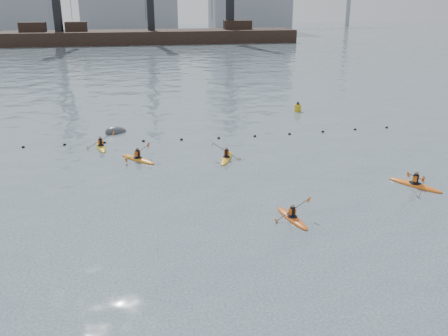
# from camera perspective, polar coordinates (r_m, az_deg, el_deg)

# --- Properties ---
(ground) EXTENTS (400.00, 400.00, 0.00)m
(ground) POSITION_cam_1_polar(r_m,az_deg,el_deg) (18.40, 9.21, -16.04)
(ground) COLOR #35454D
(ground) RESTS_ON ground
(float_line) EXTENTS (33.24, 0.73, 0.24)m
(float_line) POSITION_cam_1_polar(r_m,az_deg,el_deg) (38.30, -2.92, 3.59)
(float_line) COLOR black
(float_line) RESTS_ON ground
(barge_pier) EXTENTS (72.00, 19.30, 29.50)m
(barge_pier) POSITION_cam_1_polar(r_m,az_deg,el_deg) (124.32, -8.80, 15.50)
(barge_pier) COLOR black
(barge_pier) RESTS_ON ground
(skyline) EXTENTS (141.00, 28.00, 22.00)m
(skyline) POSITION_cam_1_polar(r_m,az_deg,el_deg) (164.36, -8.73, 19.06)
(skyline) COLOR gray
(skyline) RESTS_ON ground
(kayaker_0) EXTENTS (2.04, 2.99, 1.18)m
(kayaker_0) POSITION_cam_1_polar(r_m,az_deg,el_deg) (24.66, 8.20, -5.89)
(kayaker_0) COLOR #D25213
(kayaker_0) RESTS_ON ground
(kayaker_2) EXTENTS (2.61, 2.93, 1.15)m
(kayaker_2) POSITION_cam_1_polar(r_m,az_deg,el_deg) (33.69, -10.32, 1.13)
(kayaker_2) COLOR orange
(kayaker_2) RESTS_ON ground
(kayaker_3) EXTENTS (2.08, 3.10, 1.33)m
(kayaker_3) POSITION_cam_1_polar(r_m,az_deg,el_deg) (33.35, 0.31, 1.26)
(kayaker_3) COLOR gold
(kayaker_3) RESTS_ON ground
(kayaker_4) EXTENTS (2.35, 3.21, 1.31)m
(kayaker_4) POSITION_cam_1_polar(r_m,az_deg,el_deg) (30.81, 21.99, -1.83)
(kayaker_4) COLOR #DC5E14
(kayaker_4) RESTS_ON ground
(kayaker_5) EXTENTS (2.17, 3.17, 1.26)m
(kayaker_5) POSITION_cam_1_polar(r_m,az_deg,el_deg) (37.13, -14.59, 2.55)
(kayaker_5) COLOR gold
(kayaker_5) RESTS_ON ground
(mooring_buoy) EXTENTS (2.49, 2.17, 1.41)m
(mooring_buoy) POSITION_cam_1_polar(r_m,az_deg,el_deg) (41.12, -12.82, 4.21)
(mooring_buoy) COLOR #424448
(mooring_buoy) RESTS_ON ground
(nav_buoy) EXTENTS (0.65, 0.65, 1.18)m
(nav_buoy) POSITION_cam_1_polar(r_m,az_deg,el_deg) (48.21, 8.86, 7.17)
(nav_buoy) COLOR gold
(nav_buoy) RESTS_ON ground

